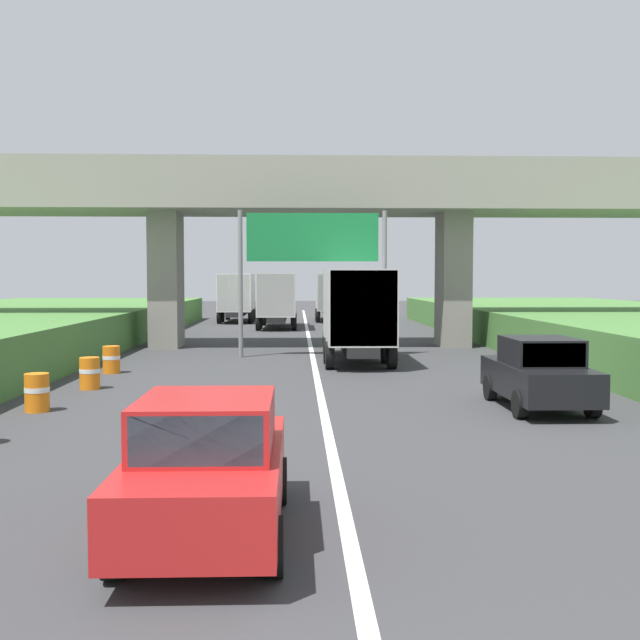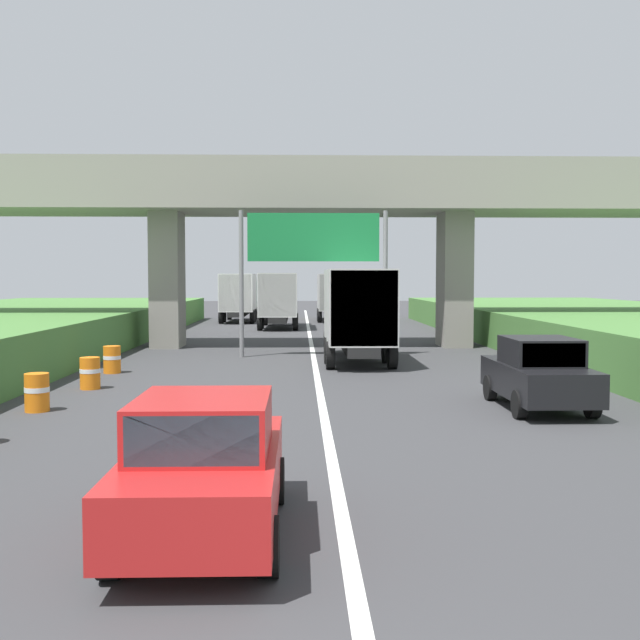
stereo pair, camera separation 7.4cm
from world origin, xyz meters
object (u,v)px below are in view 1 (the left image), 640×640
truck_green (237,295)px  construction_barrel_3 (90,373)px  truck_yellow (332,295)px  construction_barrel_4 (111,359)px  car_black (539,373)px  truck_white (277,297)px  car_red (208,467)px  overhead_highway_sign (313,248)px  truck_silver (356,310)px  construction_barrel_2 (37,392)px

truck_green → construction_barrel_3: bearing=-92.8°
truck_green → truck_yellow: bearing=9.2°
construction_barrel_4 → car_black: bearing=-30.7°
truck_white → construction_barrel_3: size_ratio=8.11×
construction_barrel_3 → truck_white: bearing=79.9°
construction_barrel_3 → construction_barrel_4: bearing=94.3°
car_black → car_red: 11.03m
truck_green → car_black: size_ratio=1.78×
overhead_highway_sign → truck_silver: bearing=-47.9°
truck_yellow → truck_white: size_ratio=1.00×
overhead_highway_sign → car_red: 20.96m
truck_white → car_red: size_ratio=1.78×
truck_silver → truck_yellow: 27.03m
car_red → construction_barrel_4: 16.50m
truck_silver → truck_green: 26.71m
car_red → construction_barrel_3: size_ratio=4.56×
truck_green → car_red: bearing=-85.9°
construction_barrel_2 → construction_barrel_4: size_ratio=1.00×
truck_white → car_black: truck_white is taller
truck_green → car_red: truck_green is taller
construction_barrel_2 → overhead_highway_sign: bearing=60.7°
construction_barrel_3 → truck_silver: bearing=39.8°
overhead_highway_sign → car_black: size_ratio=1.43×
car_red → construction_barrel_2: (-5.02, 8.63, -0.40)m
truck_silver → construction_barrel_3: (-8.04, -6.69, -1.47)m
truck_white → car_red: 37.95m
overhead_highway_sign → construction_barrel_2: overhead_highway_sign is taller
truck_green → car_red: 44.90m
car_red → truck_green: bearing=94.1°
car_red → construction_barrel_3: bearing=111.4°
car_black → overhead_highway_sign: bearing=113.3°
truck_yellow → truck_green: same height
truck_green → car_red: size_ratio=1.78×
overhead_highway_sign → construction_barrel_2: bearing=-119.3°
construction_barrel_2 → construction_barrel_3: bearing=86.0°
car_black → construction_barrel_3: 12.16m
construction_barrel_2 → truck_yellow: bearing=76.9°
construction_barrel_3 → construction_barrel_2: bearing=-94.0°
overhead_highway_sign → truck_white: bearing=96.1°
construction_barrel_2 → truck_silver: bearing=51.0°
truck_silver → car_black: truck_silver is taller
truck_silver → truck_yellow: bearing=89.2°
construction_barrel_3 → construction_barrel_4: (-0.27, 3.54, 0.00)m
truck_yellow → construction_barrel_2: bearing=-103.1°
car_red → construction_barrel_2: size_ratio=4.56×
construction_barrel_2 → construction_barrel_4: (-0.02, 7.07, 0.00)m
truck_yellow → truck_white: 8.81m
truck_silver → truck_green: size_ratio=1.00×
car_black → construction_barrel_3: (-11.63, 3.53, -0.40)m
truck_yellow → truck_green: (-6.83, -1.11, 0.00)m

